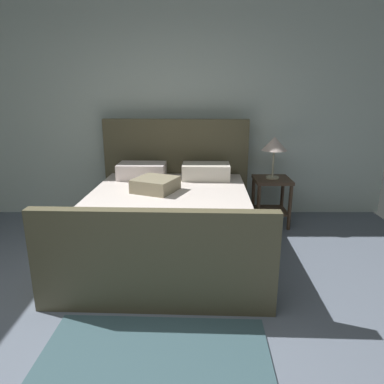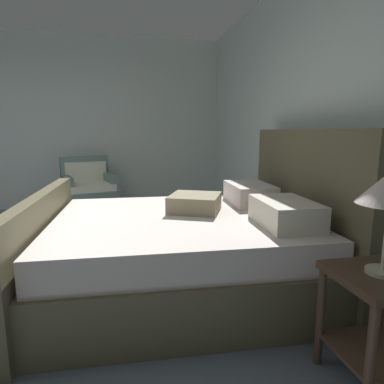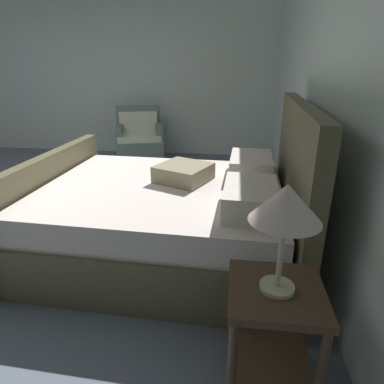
{
  "view_description": "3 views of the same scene",
  "coord_description": "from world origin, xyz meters",
  "px_view_note": "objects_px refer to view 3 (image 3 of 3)",
  "views": [
    {
      "loc": [
        0.54,
        -1.49,
        1.63
      ],
      "look_at": [
        0.53,
        1.96,
        0.63
      ],
      "focal_mm": 32.65,
      "sensor_mm": 36.0,
      "label": 1
    },
    {
      "loc": [
        2.84,
        1.47,
        1.28
      ],
      "look_at": [
        0.18,
        2.01,
        0.79
      ],
      "focal_mm": 31.1,
      "sensor_mm": 36.0,
      "label": 2
    },
    {
      "loc": [
        2.84,
        2.46,
        1.57
      ],
      "look_at": [
        0.52,
        2.16,
        0.66
      ],
      "focal_mm": 31.19,
      "sensor_mm": 36.0,
      "label": 3
    }
  ],
  "objects_px": {
    "bed": "(170,214)",
    "armchair": "(140,142)",
    "table_lamp_right": "(286,206)",
    "nightstand_right": "(273,322)"
  },
  "relations": [
    {
      "from": "table_lamp_right",
      "to": "armchair",
      "type": "xyz_separation_m",
      "value": [
        -3.9,
        -1.76,
        -0.66
      ]
    },
    {
      "from": "table_lamp_right",
      "to": "armchair",
      "type": "bearing_deg",
      "value": -155.77
    },
    {
      "from": "bed",
      "to": "table_lamp_right",
      "type": "relative_size",
      "value": 4.41
    },
    {
      "from": "armchair",
      "to": "bed",
      "type": "bearing_deg",
      "value": 20.91
    },
    {
      "from": "bed",
      "to": "armchair",
      "type": "bearing_deg",
      "value": -159.09
    },
    {
      "from": "table_lamp_right",
      "to": "bed",
      "type": "bearing_deg",
      "value": -149.16
    },
    {
      "from": "bed",
      "to": "nightstand_right",
      "type": "distance_m",
      "value": 1.44
    },
    {
      "from": "nightstand_right",
      "to": "armchair",
      "type": "relative_size",
      "value": 0.66
    },
    {
      "from": "table_lamp_right",
      "to": "armchair",
      "type": "distance_m",
      "value": 4.33
    },
    {
      "from": "armchair",
      "to": "nightstand_right",
      "type": "bearing_deg",
      "value": 24.23
    }
  ]
}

